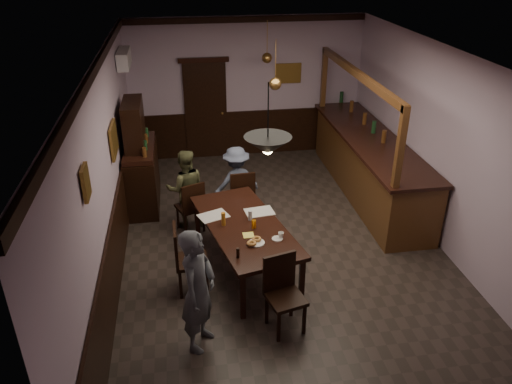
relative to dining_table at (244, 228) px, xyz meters
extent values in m
cube|color=#2D2621|center=(0.65, 0.37, -0.69)|extent=(5.00, 8.00, 0.01)
cube|color=white|center=(0.65, 0.37, 2.31)|extent=(5.00, 8.00, 0.01)
cube|color=#C2A8C4|center=(0.65, 4.37, 0.81)|extent=(5.00, 0.01, 3.00)
cube|color=#C2A8C4|center=(0.65, -3.63, 0.81)|extent=(5.00, 0.01, 3.00)
cube|color=#C2A8C4|center=(-1.85, 0.37, 0.81)|extent=(0.01, 8.00, 3.00)
cube|color=#C2A8C4|center=(3.15, 0.37, 0.81)|extent=(0.01, 8.00, 3.00)
cube|color=black|center=(0.00, 0.00, 0.03)|extent=(1.48, 2.37, 0.06)
cube|color=black|center=(-0.17, -1.09, -0.34)|extent=(0.07, 0.07, 0.69)
cube|color=black|center=(0.64, -0.90, -0.34)|extent=(0.07, 0.07, 0.69)
cube|color=black|center=(-0.64, 0.90, -0.34)|extent=(0.07, 0.07, 0.69)
cube|color=black|center=(0.17, 1.09, -0.34)|extent=(0.07, 0.07, 0.69)
cube|color=black|center=(-0.75, 1.21, -0.26)|extent=(0.52, 0.52, 0.05)
cube|color=black|center=(-0.68, 1.04, 0.00)|extent=(0.38, 0.19, 0.47)
cube|color=black|center=(-0.66, 1.42, -0.48)|extent=(0.04, 0.04, 0.41)
cube|color=black|center=(-0.96, 1.30, -0.48)|extent=(0.04, 0.04, 0.41)
cube|color=black|center=(-0.54, 1.12, -0.48)|extent=(0.04, 0.04, 0.41)
cube|color=black|center=(-0.84, 1.00, -0.48)|extent=(0.04, 0.04, 0.41)
cube|color=black|center=(0.13, 1.42, -0.24)|extent=(0.45, 0.45, 0.05)
cube|color=black|center=(0.14, 1.23, 0.03)|extent=(0.42, 0.07, 0.50)
cube|color=black|center=(0.28, 1.60, -0.47)|extent=(0.04, 0.04, 0.43)
cube|color=black|center=(-0.06, 1.57, -0.47)|extent=(0.04, 0.04, 0.43)
cube|color=black|center=(0.31, 1.26, -0.47)|extent=(0.04, 0.04, 0.43)
cube|color=black|center=(-0.03, 1.23, -0.47)|extent=(0.04, 0.04, 0.43)
cube|color=black|center=(0.32, -1.36, -0.22)|extent=(0.53, 0.53, 0.05)
cube|color=black|center=(0.27, -1.17, 0.06)|extent=(0.43, 0.15, 0.51)
cube|color=black|center=(0.20, -1.58, -0.46)|extent=(0.04, 0.04, 0.44)
cube|color=black|center=(0.54, -1.49, -0.46)|extent=(0.04, 0.04, 0.44)
cube|color=black|center=(0.11, -1.24, -0.46)|extent=(0.04, 0.04, 0.44)
cube|color=black|center=(0.45, -1.15, -0.46)|extent=(0.04, 0.04, 0.44)
cube|color=black|center=(-0.78, -0.39, -0.22)|extent=(0.45, 0.45, 0.05)
cube|color=black|center=(-0.98, -0.40, 0.06)|extent=(0.05, 0.44, 0.52)
cube|color=black|center=(-0.60, -0.56, -0.46)|extent=(0.04, 0.04, 0.45)
cube|color=black|center=(-0.61, -0.21, -0.46)|extent=(0.04, 0.04, 0.45)
cube|color=black|center=(-0.95, -0.57, -0.46)|extent=(0.04, 0.04, 0.45)
cube|color=black|center=(-0.96, -0.22, -0.46)|extent=(0.04, 0.04, 0.45)
imported|color=slate|center=(-0.73, -1.46, 0.11)|extent=(0.60, 0.69, 1.59)
imported|color=brown|center=(-0.80, 1.40, -0.01)|extent=(0.69, 0.55, 1.36)
imported|color=slate|center=(0.08, 1.61, -0.05)|extent=(0.92, 0.69, 1.28)
cube|color=silver|center=(-0.42, 0.30, 0.07)|extent=(0.50, 0.43, 0.01)
cube|color=silver|center=(0.27, 0.32, 0.07)|extent=(0.45, 0.35, 0.01)
cube|color=#FFF05D|center=(0.02, -0.30, 0.07)|extent=(0.18, 0.18, 0.00)
cylinder|color=white|center=(0.39, -0.46, 0.07)|extent=(0.15, 0.15, 0.01)
imported|color=white|center=(0.44, -0.44, 0.11)|extent=(0.10, 0.10, 0.07)
cylinder|color=white|center=(0.09, -0.52, 0.07)|extent=(0.22, 0.22, 0.01)
torus|color=#C68C47|center=(0.02, -0.56, 0.10)|extent=(0.13, 0.13, 0.04)
torus|color=#C68C47|center=(0.10, -0.47, 0.10)|extent=(0.13, 0.13, 0.04)
cylinder|color=orange|center=(0.12, -0.12, 0.12)|extent=(0.07, 0.07, 0.12)
cylinder|color=#BF721E|center=(-0.30, 0.02, 0.16)|extent=(0.06, 0.06, 0.20)
cylinder|color=silver|center=(0.10, 0.11, 0.14)|extent=(0.06, 0.06, 0.15)
cylinder|color=black|center=(-0.19, -0.81, 0.13)|extent=(0.04, 0.04, 0.14)
cube|color=black|center=(-1.55, 2.29, -0.16)|extent=(0.53, 1.47, 1.05)
cube|color=black|center=(-1.55, 2.29, 0.42)|extent=(0.50, 1.42, 0.08)
cube|color=black|center=(-1.60, 2.29, 0.84)|extent=(0.32, 0.95, 0.84)
cube|color=#432711|center=(2.65, 2.08, -0.14)|extent=(0.89, 4.14, 1.08)
cube|color=black|center=(2.63, 2.08, 0.42)|extent=(0.99, 4.24, 0.06)
cube|color=#432711|center=(2.26, 2.08, 1.63)|extent=(0.10, 4.04, 0.12)
cube|color=#432711|center=(2.26, 0.11, 1.04)|extent=(0.10, 0.10, 1.28)
cube|color=#432711|center=(2.26, 4.05, 1.04)|extent=(0.10, 0.10, 1.28)
cube|color=black|center=(-0.25, 4.32, 0.36)|extent=(0.90, 0.06, 2.10)
cube|color=white|center=(-1.73, 3.27, 1.76)|extent=(0.20, 0.85, 0.30)
cube|color=olive|center=(-1.81, -1.23, 1.46)|extent=(0.04, 0.28, 0.36)
cube|color=olive|center=(-1.81, 1.17, 1.01)|extent=(0.04, 0.62, 0.48)
cube|color=olive|center=(1.55, 4.33, 1.11)|extent=(0.55, 0.04, 0.42)
cylinder|color=black|center=(0.18, -0.78, 1.94)|extent=(0.02, 0.02, 0.74)
cone|color=black|center=(0.18, -0.78, 1.57)|extent=(0.56, 0.56, 0.22)
sphere|color=#FFD88C|center=(0.18, -0.78, 1.52)|extent=(0.12, 0.12, 0.12)
cylinder|color=#BF8C3F|center=(0.75, 1.70, 1.96)|extent=(0.02, 0.02, 0.70)
cone|color=#BF8C3F|center=(0.75, 1.70, 1.61)|extent=(0.20, 0.20, 0.22)
sphere|color=#FFD88C|center=(0.75, 1.70, 1.56)|extent=(0.12, 0.12, 0.12)
cylinder|color=#BF8C3F|center=(0.95, 3.60, 1.96)|extent=(0.02, 0.02, 0.70)
cone|color=#BF8C3F|center=(0.95, 3.60, 1.61)|extent=(0.20, 0.20, 0.22)
sphere|color=#FFD88C|center=(0.95, 3.60, 1.56)|extent=(0.12, 0.12, 0.12)
camera|label=1|loc=(-0.79, -6.08, 3.74)|focal=35.00mm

